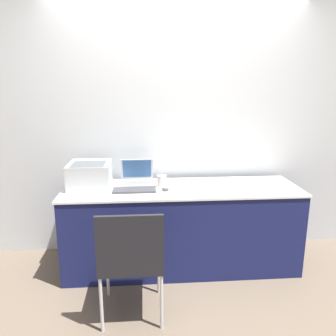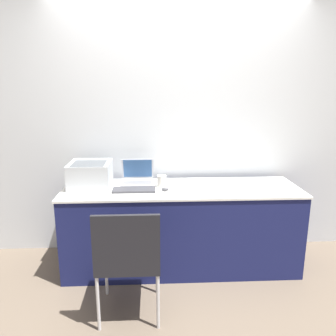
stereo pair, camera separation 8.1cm
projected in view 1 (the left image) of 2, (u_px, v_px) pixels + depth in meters
ground_plane at (185, 283)px, 2.91m from camera, size 14.00×14.00×0.00m
wall_back at (177, 127)px, 3.33m from camera, size 8.00×0.05×2.60m
table at (181, 227)px, 3.12m from camera, size 2.18×0.65×0.79m
printer at (90, 174)px, 3.01m from camera, size 0.37×0.38×0.23m
laptop_left at (137, 178)px, 3.16m from camera, size 0.31×0.28×0.22m
external_keyboard at (134, 190)px, 2.92m from camera, size 0.38×0.16×0.02m
coffee_cup at (162, 181)px, 3.03m from camera, size 0.09×0.09×0.11m
mouse at (165, 189)px, 2.92m from camera, size 0.07×0.05×0.03m
chair at (131, 255)px, 2.36m from camera, size 0.46×0.46×0.88m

